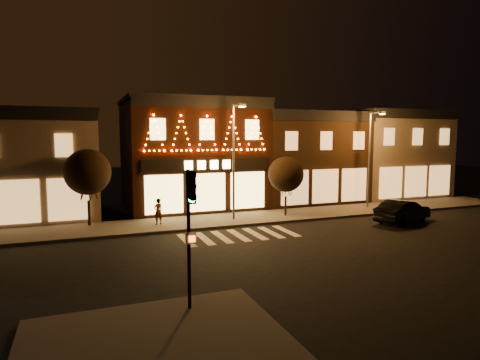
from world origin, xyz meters
TOP-DOWN VIEW (x-y plane):
  - ground at (0.00, 0.00)m, footprint 120.00×120.00m
  - sidewalk_far at (2.00, 8.00)m, footprint 44.00×4.00m
  - sidewalk_near at (-6.50, -7.50)m, footprint 7.00×7.00m
  - building_left at (-13.00, 13.99)m, footprint 12.20×8.28m
  - building_pulp at (0.00, 13.98)m, footprint 10.20×8.34m
  - building_right_a at (9.50, 13.99)m, footprint 9.20×8.28m
  - building_right_b at (18.50, 13.99)m, footprint 9.20×8.28m
  - traffic_signal_near at (-5.11, -5.08)m, footprint 0.33×0.46m
  - streetlamp_mid at (1.12, 7.57)m, footprint 0.47×1.69m
  - streetlamp_right at (12.28, 8.17)m, footprint 0.47×1.65m
  - tree_left at (-7.73, 9.18)m, footprint 2.77×2.77m
  - tree_right at (4.85, 7.65)m, footprint 2.41×2.41m
  - dark_sedan at (11.17, 3.49)m, footprint 4.71×2.85m
  - pedestrian at (-3.79, 7.87)m, footprint 0.69×0.58m

SIDE VIEW (x-z plane):
  - ground at x=0.00m, z-range 0.00..0.00m
  - sidewalk_far at x=2.00m, z-range 0.00..0.15m
  - sidewalk_near at x=-6.50m, z-range 0.00..0.15m
  - dark_sedan at x=11.17m, z-range 0.00..1.47m
  - pedestrian at x=-3.79m, z-range 0.15..1.76m
  - tree_right at x=4.85m, z-range 0.96..4.99m
  - traffic_signal_near at x=-5.11m, z-range 1.05..5.43m
  - tree_left at x=-7.73m, z-range 1.08..5.71m
  - building_left at x=-13.00m, z-range 0.01..7.31m
  - building_right_a at x=9.50m, z-range 0.01..7.51m
  - building_right_b at x=18.50m, z-range 0.01..7.81m
  - building_pulp at x=0.00m, z-range 0.01..8.31m
  - streetlamp_right at x=12.28m, z-range 0.78..7.98m
  - streetlamp_mid at x=1.12m, z-range 0.79..8.20m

